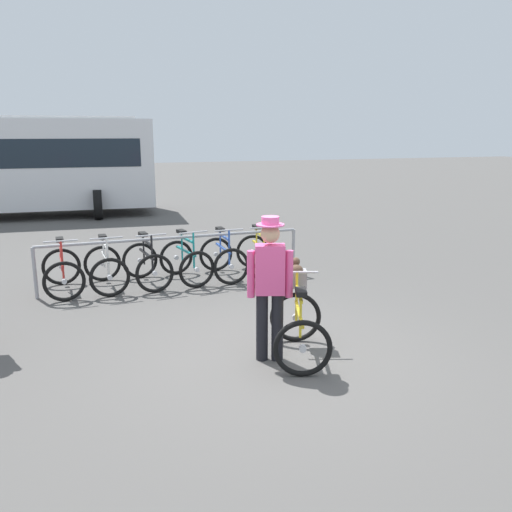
{
  "coord_description": "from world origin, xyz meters",
  "views": [
    {
      "loc": [
        -2.11,
        -5.69,
        2.67
      ],
      "look_at": [
        0.14,
        1.1,
        1.0
      ],
      "focal_mm": 37.93,
      "sensor_mm": 36.0,
      "label": 1
    }
  ],
  "objects_px": {
    "racked_bike_red": "(63,272)",
    "featured_bicycle": "(298,316)",
    "racked_bike_yellow": "(259,255)",
    "racked_bike_teal": "(186,261)",
    "racked_bike_white": "(106,268)",
    "person_with_featured_bike": "(270,283)",
    "racked_bike_black": "(147,265)",
    "racked_bike_blue": "(223,258)"
  },
  "relations": [
    {
      "from": "racked_bike_white",
      "to": "featured_bicycle",
      "type": "relative_size",
      "value": 0.91
    },
    {
      "from": "racked_bike_red",
      "to": "featured_bicycle",
      "type": "distance_m",
      "value": 4.52
    },
    {
      "from": "racked_bike_teal",
      "to": "racked_bike_yellow",
      "type": "height_order",
      "value": "same"
    },
    {
      "from": "racked_bike_red",
      "to": "person_with_featured_bike",
      "type": "xyz_separation_m",
      "value": [
        2.37,
        -3.64,
        0.58
      ]
    },
    {
      "from": "racked_bike_blue",
      "to": "racked_bike_yellow",
      "type": "height_order",
      "value": "same"
    },
    {
      "from": "featured_bicycle",
      "to": "racked_bike_black",
      "type": "bearing_deg",
      "value": 110.5
    },
    {
      "from": "racked_bike_red",
      "to": "racked_bike_teal",
      "type": "bearing_deg",
      "value": 1.94
    },
    {
      "from": "racked_bike_red",
      "to": "featured_bicycle",
      "type": "relative_size",
      "value": 0.9
    },
    {
      "from": "racked_bike_red",
      "to": "racked_bike_yellow",
      "type": "xyz_separation_m",
      "value": [
        3.5,
        0.12,
        -0.0
      ]
    },
    {
      "from": "racked_bike_black",
      "to": "racked_bike_teal",
      "type": "relative_size",
      "value": 0.98
    },
    {
      "from": "racked_bike_black",
      "to": "racked_bike_red",
      "type": "bearing_deg",
      "value": -178.06
    },
    {
      "from": "racked_bike_white",
      "to": "racked_bike_blue",
      "type": "bearing_deg",
      "value": 1.94
    },
    {
      "from": "racked_bike_red",
      "to": "racked_bike_black",
      "type": "height_order",
      "value": "same"
    },
    {
      "from": "racked_bike_blue",
      "to": "racked_bike_yellow",
      "type": "relative_size",
      "value": 0.96
    },
    {
      "from": "racked_bike_teal",
      "to": "featured_bicycle",
      "type": "bearing_deg",
      "value": -79.82
    },
    {
      "from": "racked_bike_white",
      "to": "racked_bike_teal",
      "type": "distance_m",
      "value": 1.4
    },
    {
      "from": "racked_bike_black",
      "to": "racked_bike_blue",
      "type": "height_order",
      "value": "same"
    },
    {
      "from": "person_with_featured_bike",
      "to": "racked_bike_yellow",
      "type": "bearing_deg",
      "value": 73.23
    },
    {
      "from": "person_with_featured_bike",
      "to": "racked_bike_teal",
      "type": "bearing_deg",
      "value": 94.13
    },
    {
      "from": "racked_bike_blue",
      "to": "featured_bicycle",
      "type": "height_order",
      "value": "featured_bicycle"
    },
    {
      "from": "racked_bike_white",
      "to": "racked_bike_black",
      "type": "bearing_deg",
      "value": 1.94
    },
    {
      "from": "racked_bike_blue",
      "to": "racked_bike_red",
      "type": "bearing_deg",
      "value": -178.06
    },
    {
      "from": "racked_bike_teal",
      "to": "featured_bicycle",
      "type": "height_order",
      "value": "featured_bicycle"
    },
    {
      "from": "featured_bicycle",
      "to": "person_with_featured_bike",
      "type": "distance_m",
      "value": 0.61
    },
    {
      "from": "racked_bike_teal",
      "to": "racked_bike_red",
      "type": "bearing_deg",
      "value": -178.06
    },
    {
      "from": "racked_bike_red",
      "to": "person_with_featured_bike",
      "type": "relative_size",
      "value": 0.66
    },
    {
      "from": "racked_bike_white",
      "to": "person_with_featured_bike",
      "type": "distance_m",
      "value": 4.06
    },
    {
      "from": "racked_bike_yellow",
      "to": "racked_bike_red",
      "type": "bearing_deg",
      "value": -178.06
    },
    {
      "from": "racked_bike_blue",
      "to": "person_with_featured_bike",
      "type": "relative_size",
      "value": 0.64
    },
    {
      "from": "featured_bicycle",
      "to": "racked_bike_teal",
      "type": "bearing_deg",
      "value": 100.18
    },
    {
      "from": "racked_bike_black",
      "to": "featured_bicycle",
      "type": "bearing_deg",
      "value": -69.5
    },
    {
      "from": "racked_bike_white",
      "to": "racked_bike_black",
      "type": "distance_m",
      "value": 0.7
    },
    {
      "from": "racked_bike_black",
      "to": "racked_bike_teal",
      "type": "distance_m",
      "value": 0.7
    },
    {
      "from": "racked_bike_black",
      "to": "featured_bicycle",
      "type": "height_order",
      "value": "featured_bicycle"
    },
    {
      "from": "racked_bike_white",
      "to": "racked_bike_teal",
      "type": "xyz_separation_m",
      "value": [
        1.4,
        0.05,
        -0.0
      ]
    },
    {
      "from": "racked_bike_red",
      "to": "racked_bike_black",
      "type": "relative_size",
      "value": 0.95
    },
    {
      "from": "racked_bike_teal",
      "to": "featured_bicycle",
      "type": "relative_size",
      "value": 0.97
    },
    {
      "from": "racked_bike_blue",
      "to": "featured_bicycle",
      "type": "bearing_deg",
      "value": -90.69
    },
    {
      "from": "racked_bike_white",
      "to": "racked_bike_blue",
      "type": "xyz_separation_m",
      "value": [
        2.1,
        0.07,
        -0.0
      ]
    },
    {
      "from": "racked_bike_yellow",
      "to": "featured_bicycle",
      "type": "distance_m",
      "value": 3.77
    },
    {
      "from": "racked_bike_yellow",
      "to": "racked_bike_white",
      "type": "bearing_deg",
      "value": -178.06
    },
    {
      "from": "racked_bike_yellow",
      "to": "racked_bike_teal",
      "type": "bearing_deg",
      "value": -178.06
    }
  ]
}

